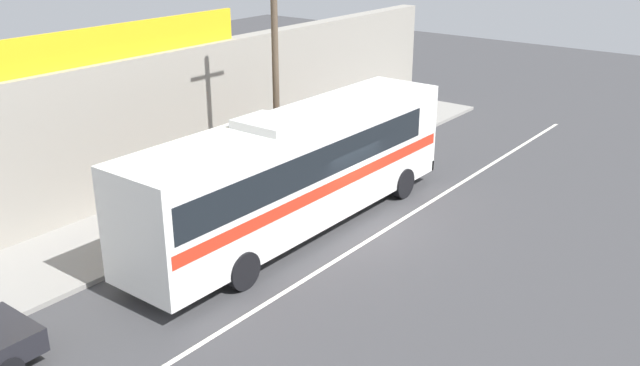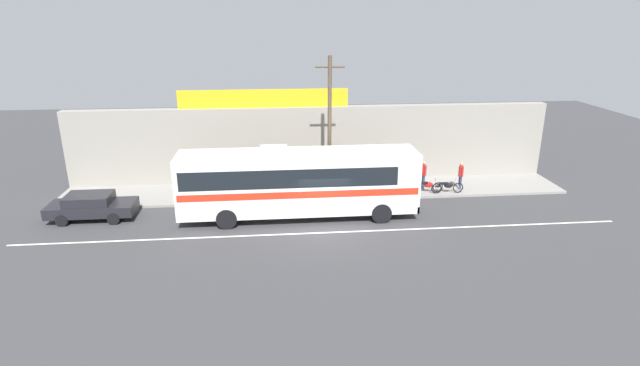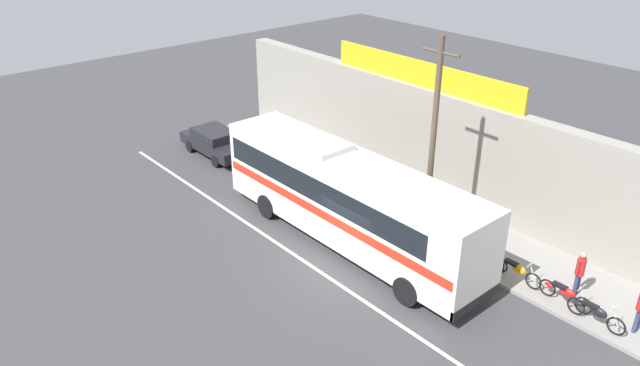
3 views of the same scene
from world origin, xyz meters
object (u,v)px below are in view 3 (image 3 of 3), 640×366
(utility_pole, at_px, (433,140))
(pedestrian_by_curb, at_px, (580,270))
(intercity_bus, at_px, (346,195))
(motorcycle_green, at_px, (516,270))
(motorcycle_red, at_px, (482,254))
(parked_car, at_px, (216,142))
(motorcycle_orange, at_px, (595,312))
(motorcycle_purple, at_px, (565,293))

(utility_pole, relative_size, pedestrian_by_curb, 4.67)
(intercity_bus, xyz_separation_m, motorcycle_green, (5.99, 2.64, -1.50))
(utility_pole, xyz_separation_m, motorcycle_red, (2.63, 0.06, -3.72))
(motorcycle_green, bearing_deg, utility_pole, -177.73)
(parked_car, bearing_deg, intercity_bus, -3.99)
(motorcycle_orange, relative_size, pedestrian_by_curb, 1.13)
(pedestrian_by_curb, bearing_deg, utility_pole, -170.79)
(intercity_bus, bearing_deg, motorcycle_red, 28.78)
(utility_pole, xyz_separation_m, motorcycle_purple, (5.85, 0.18, -3.72))
(motorcycle_purple, bearing_deg, intercity_bus, -161.23)
(motorcycle_purple, height_order, pedestrian_by_curb, pedestrian_by_curb)
(parked_car, relative_size, utility_pole, 0.55)
(utility_pole, distance_m, pedestrian_by_curb, 6.72)
(pedestrian_by_curb, bearing_deg, motorcycle_orange, -40.22)
(motorcycle_purple, relative_size, motorcycle_green, 0.98)
(intercity_bus, distance_m, motorcycle_orange, 9.44)
(parked_car, bearing_deg, motorcycle_red, 6.64)
(motorcycle_orange, bearing_deg, pedestrian_by_curb, 139.78)
(motorcycle_red, bearing_deg, intercity_bus, -151.22)
(intercity_bus, distance_m, pedestrian_by_curb, 8.61)
(utility_pole, height_order, motorcycle_orange, utility_pole)
(utility_pole, distance_m, motorcycle_purple, 6.93)
(utility_pole, xyz_separation_m, motorcycle_orange, (7.01, -0.02, -3.72))
(motorcycle_green, xyz_separation_m, motorcycle_orange, (3.00, -0.18, 0.00))
(intercity_bus, relative_size, pedestrian_by_curb, 7.19)
(motorcycle_green, relative_size, pedestrian_by_curb, 1.14)
(motorcycle_red, bearing_deg, parked_car, -173.36)
(motorcycle_purple, xyz_separation_m, motorcycle_orange, (1.16, -0.20, 0.00))
(motorcycle_red, distance_m, pedestrian_by_curb, 3.40)
(motorcycle_purple, bearing_deg, utility_pole, -178.21)
(parked_car, height_order, motorcycle_red, parked_car)
(motorcycle_orange, distance_m, pedestrian_by_curb, 1.61)
(parked_car, bearing_deg, motorcycle_purple, 5.88)
(parked_car, distance_m, motorcycle_green, 16.83)
(motorcycle_purple, distance_m, motorcycle_orange, 1.18)
(intercity_bus, height_order, motorcycle_purple, intercity_bus)
(intercity_bus, height_order, utility_pole, utility_pole)
(motorcycle_red, bearing_deg, motorcycle_orange, -1.01)
(intercity_bus, xyz_separation_m, utility_pole, (1.98, 2.48, 2.22))
(motorcycle_red, xyz_separation_m, motorcycle_orange, (4.38, -0.08, 0.00))
(motorcycle_orange, xyz_separation_m, pedestrian_by_curb, (-1.15, 0.97, 0.58))
(parked_car, bearing_deg, utility_pole, 7.75)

